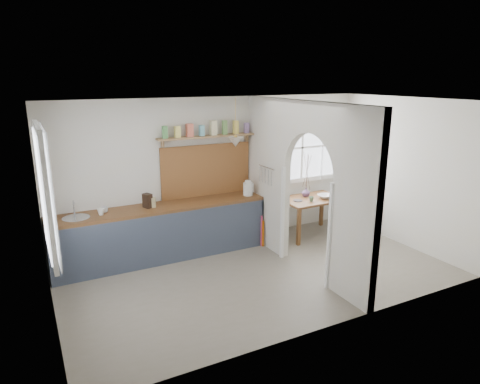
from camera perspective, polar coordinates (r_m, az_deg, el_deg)
name	(u,v)px	position (r m, az deg, el deg)	size (l,w,h in m)	color
floor	(261,274)	(6.67, 2.79, -10.93)	(5.80, 3.20, 0.01)	gray
ceiling	(263,101)	(6.00, 3.11, 11.98)	(5.80, 3.20, 0.01)	beige
walls	(262,193)	(6.21, 2.94, -0.09)	(5.81, 3.21, 2.60)	beige
partition	(300,177)	(6.59, 7.98, 2.03)	(0.12, 3.20, 2.60)	beige
kitchen_window	(43,193)	(5.33, -24.76, -0.17)	(0.10, 1.16, 1.50)	white
nook_window	(302,148)	(8.39, 8.29, 5.88)	(1.76, 0.10, 1.30)	white
counter	(162,231)	(7.21, -10.39, -5.18)	(3.50, 0.60, 0.90)	brown
sink	(76,219)	(6.81, -21.01, -3.32)	(0.40, 0.40, 0.02)	silver
backsplash	(206,170)	(7.48, -4.50, 2.92)	(1.65, 0.03, 0.90)	brown
shelf	(208,133)	(7.29, -4.34, 7.83)	(1.75, 0.20, 0.21)	#A48554
pendant_lamp	(235,142)	(7.15, -0.61, 6.71)	(0.26, 0.26, 0.16)	beige
utensil_rail	(267,167)	(7.23, 3.56, 3.31)	(0.02, 0.02, 0.50)	silver
dining_table	(311,216)	(8.23, 9.44, -3.24)	(1.16, 0.77, 0.72)	brown
chair_left	(271,214)	(7.81, 4.18, -2.97)	(0.46, 0.46, 1.01)	white
chair_right	(346,206)	(8.68, 14.01, -1.88)	(0.41, 0.41, 0.91)	white
kettle	(248,188)	(7.52, 1.07, 0.55)	(0.22, 0.18, 0.27)	silver
mug_a	(101,212)	(6.81, -18.05, -2.53)	(0.11, 0.11, 0.10)	white
mug_b	(104,210)	(6.90, -17.68, -2.29)	(0.12, 0.12, 0.09)	silver
knife_block	(148,201)	(6.97, -12.23, -1.14)	(0.10, 0.14, 0.23)	black
jar	(153,202)	(6.99, -11.56, -1.37)	(0.10, 0.10, 0.16)	tan
towel_magenta	(262,231)	(7.61, 2.90, -5.28)	(0.02, 0.03, 0.58)	#D53F66
towel_orange	(263,234)	(7.58, 3.08, -5.57)	(0.02, 0.03, 0.48)	#D35F05
bowl	(325,196)	(8.17, 11.31, -0.58)	(0.28, 0.28, 0.07)	white
table_cup	(311,199)	(7.92, 9.49, -0.93)	(0.09, 0.09, 0.09)	#547659
plate	(298,201)	(7.91, 7.70, -1.14)	(0.17, 0.17, 0.01)	#2C2727
vase	(306,192)	(8.21, 8.78, -0.03)	(0.16, 0.16, 0.16)	#5E3F62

